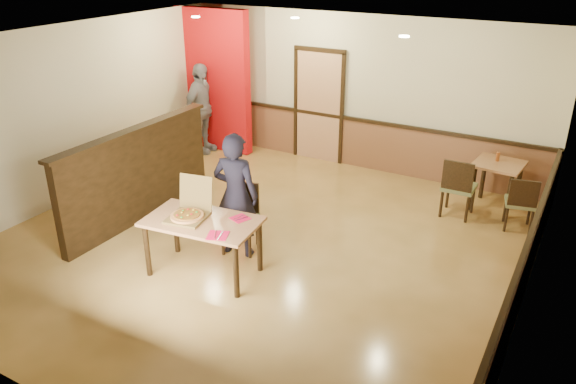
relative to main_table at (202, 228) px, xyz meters
name	(u,v)px	position (x,y,z in m)	size (l,w,h in m)	color
floor	(259,243)	(0.19, 0.99, -0.65)	(7.00, 7.00, 0.00)	tan
ceiling	(254,42)	(0.19, 0.99, 2.15)	(7.00, 7.00, 0.00)	black
wall_back	(360,93)	(0.19, 4.49, 0.75)	(7.00, 7.00, 0.00)	beige
wall_left	(72,114)	(-3.31, 0.99, 0.75)	(7.00, 7.00, 0.00)	beige
wall_right	(540,207)	(3.69, 0.99, 0.75)	(7.00, 7.00, 0.00)	beige
wainscot_back	(356,143)	(0.19, 4.46, -0.20)	(7.00, 0.04, 0.90)	brown
chair_rail_back	(357,119)	(0.19, 4.44, 0.27)	(7.00, 0.06, 0.06)	black
wainscot_right	(521,283)	(3.66, 0.99, -0.20)	(0.04, 7.00, 0.90)	brown
chair_rail_right	(527,246)	(3.64, 0.99, 0.27)	(0.06, 7.00, 0.06)	black
back_door	(319,107)	(-0.61, 4.45, 0.40)	(0.90, 0.06, 2.10)	tan
booth_partition	(138,174)	(-1.81, 0.79, 0.08)	(0.20, 3.10, 1.44)	black
red_accent_panel	(214,81)	(-2.71, 3.99, 0.75)	(1.60, 0.20, 2.78)	#BB0D10
spot_a	(196,17)	(-2.11, 2.79, 2.13)	(0.14, 0.14, 0.02)	#FAEEAF
spot_b	(295,18)	(-0.61, 3.49, 2.13)	(0.14, 0.14, 0.02)	#FAEEAF
spot_c	(404,36)	(1.59, 2.49, 2.13)	(0.14, 0.14, 0.02)	#FAEEAF
main_table	(202,228)	(0.00, 0.00, 0.00)	(1.51, 0.98, 0.76)	#B57B4C
diner_chair	(241,214)	(0.04, 0.79, -0.15)	(0.57, 0.57, 0.93)	olive
side_chair_left	(458,186)	(2.40, 3.22, -0.13)	(0.48, 0.48, 0.96)	olive
side_chair_right	(521,201)	(3.31, 3.23, -0.19)	(0.50, 0.50, 0.85)	olive
side_table	(498,173)	(2.85, 3.84, -0.06)	(0.78, 0.78, 0.77)	#B57B4C
diner	(236,195)	(0.07, 0.65, 0.21)	(0.63, 0.41, 1.72)	black
passerby	(201,109)	(-2.81, 3.66, 0.24)	(1.05, 0.44, 1.79)	gray
pizza_box	(189,213)	(-0.18, -0.02, 0.17)	(0.54, 0.61, 0.48)	brown
pizza	(187,216)	(-0.17, -0.07, 0.16)	(0.41, 0.41, 0.03)	#D1904C
napkin_near	(218,235)	(0.41, -0.23, 0.11)	(0.31, 0.31, 0.01)	red
napkin_far	(240,218)	(0.39, 0.27, 0.11)	(0.27, 0.27, 0.01)	red
condiment	(498,157)	(2.80, 3.91, 0.19)	(0.06, 0.06, 0.14)	#94471A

